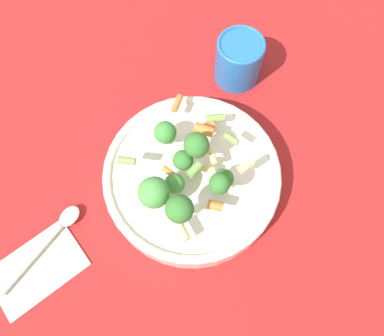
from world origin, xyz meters
TOP-DOWN VIEW (x-y plane):
  - ground_plane at (0.00, 0.00)m, footprint 3.00×3.00m
  - bowl at (0.00, 0.00)m, footprint 0.27×0.27m
  - pasta_salad at (-0.01, 0.02)m, footprint 0.22×0.19m
  - cup at (0.18, -0.13)m, footprint 0.08×0.08m
  - napkin at (-0.07, 0.26)m, footprint 0.13×0.16m
  - spoon at (-0.03, 0.22)m, footprint 0.11×0.14m

SIDE VIEW (x-z plane):
  - ground_plane at x=0.00m, z-range 0.00..0.00m
  - napkin at x=-0.07m, z-range 0.00..0.01m
  - spoon at x=-0.03m, z-range 0.01..0.02m
  - bowl at x=0.00m, z-range 0.00..0.05m
  - cup at x=0.18m, z-range 0.00..0.09m
  - pasta_salad at x=-0.01m, z-range 0.05..0.13m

